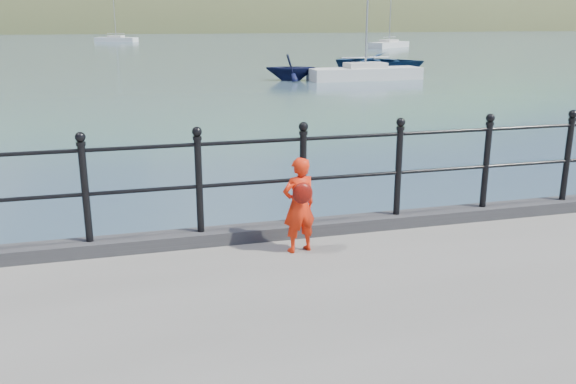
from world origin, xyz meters
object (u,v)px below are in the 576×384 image
object	(u,v)px
launch_navy	(291,67)
sailboat_deep	(116,40)
railing	(252,170)
sailboat_near	(365,74)
child	(299,204)
sailboat_far	(389,45)
launch_blue	(380,62)

from	to	relation	value
launch_navy	sailboat_deep	xyz separation A→B (m)	(-9.79, 67.64, -0.41)
railing	launch_navy	world-z (taller)	railing
railing	sailboat_near	xyz separation A→B (m)	(12.62, 27.46, -1.48)
child	sailboat_near	world-z (taller)	sailboat_near
launch_navy	sailboat_far	xyz separation A→B (m)	(23.24, 37.65, -0.41)
launch_blue	sailboat_near	xyz separation A→B (m)	(-3.38, -5.52, -0.28)
launch_navy	child	bearing A→B (deg)	176.47
sailboat_deep	sailboat_far	world-z (taller)	sailboat_far
child	sailboat_deep	world-z (taller)	sailboat_deep
launch_navy	sailboat_near	distance (m)	4.43
sailboat_near	sailboat_far	bearing A→B (deg)	61.65
sailboat_far	launch_blue	bearing A→B (deg)	-154.17
sailboat_far	sailboat_near	xyz separation A→B (m)	(-18.90, -38.43, -0.00)
sailboat_near	child	bearing A→B (deg)	-115.76
railing	sailboat_far	bearing A→B (deg)	64.43
launch_navy	sailboat_near	xyz separation A→B (m)	(4.34, -0.78, -0.41)
railing	sailboat_deep	xyz separation A→B (m)	(-1.51, 95.88, -1.48)
railing	child	bearing A→B (deg)	-51.44
child	sailboat_far	distance (m)	73.34
launch_navy	launch_blue	bearing A→B (deg)	-46.64
child	launch_blue	distance (m)	36.96
launch_blue	launch_navy	distance (m)	9.07
sailboat_deep	child	bearing A→B (deg)	-60.64
railing	launch_blue	world-z (taller)	railing
sailboat_near	launch_blue	bearing A→B (deg)	56.37
launch_navy	sailboat_near	bearing A→B (deg)	-88.37
railing	launch_navy	size ratio (longest dim) A/B	6.37
child	sailboat_near	xyz separation A→B (m)	(12.22, 27.97, -1.20)
sailboat_deep	sailboat_near	world-z (taller)	sailboat_deep
railing	child	size ratio (longest dim) A/B	17.16
child	sailboat_deep	bearing A→B (deg)	-101.11
launch_blue	launch_navy	size ratio (longest dim) A/B	2.10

